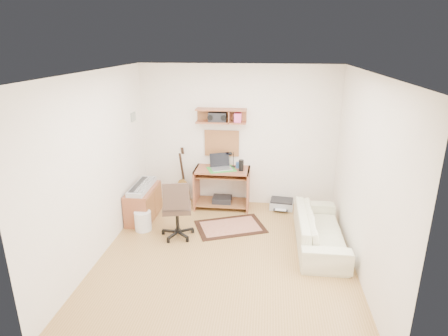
# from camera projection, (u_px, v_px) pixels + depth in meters

# --- Properties ---
(floor) EXTENTS (3.60, 4.00, 0.01)m
(floor) POSITION_uv_depth(u_px,v_px,m) (226.00, 257.00, 5.49)
(floor) COLOR #AC8147
(floor) RESTS_ON ground
(ceiling) EXTENTS (3.60, 4.00, 0.01)m
(ceiling) POSITION_uv_depth(u_px,v_px,m) (226.00, 72.00, 4.66)
(ceiling) COLOR white
(ceiling) RESTS_ON ground
(back_wall) EXTENTS (3.60, 0.01, 2.60)m
(back_wall) POSITION_uv_depth(u_px,v_px,m) (238.00, 136.00, 6.96)
(back_wall) COLOR white
(back_wall) RESTS_ON ground
(left_wall) EXTENTS (0.01, 4.00, 2.60)m
(left_wall) POSITION_uv_depth(u_px,v_px,m) (97.00, 167.00, 5.28)
(left_wall) COLOR white
(left_wall) RESTS_ON ground
(right_wall) EXTENTS (0.01, 4.00, 2.60)m
(right_wall) POSITION_uv_depth(u_px,v_px,m) (365.00, 177.00, 4.88)
(right_wall) COLOR white
(right_wall) RESTS_ON ground
(wall_shelf) EXTENTS (0.90, 0.25, 0.26)m
(wall_shelf) POSITION_uv_depth(u_px,v_px,m) (221.00, 116.00, 6.75)
(wall_shelf) COLOR #985435
(wall_shelf) RESTS_ON back_wall
(cork_board) EXTENTS (0.64, 0.03, 0.49)m
(cork_board) POSITION_uv_depth(u_px,v_px,m) (222.00, 143.00, 7.01)
(cork_board) COLOR tan
(cork_board) RESTS_ON back_wall
(wall_photo) EXTENTS (0.02, 0.20, 0.15)m
(wall_photo) POSITION_uv_depth(u_px,v_px,m) (133.00, 117.00, 6.55)
(wall_photo) COLOR #4C8CBF
(wall_photo) RESTS_ON left_wall
(desk) EXTENTS (1.00, 0.55, 0.75)m
(desk) POSITION_uv_depth(u_px,v_px,m) (222.00, 188.00, 7.02)
(desk) COLOR #985435
(desk) RESTS_ON floor
(laptop) EXTENTS (0.48, 0.48, 0.28)m
(laptop) POSITION_uv_depth(u_px,v_px,m) (221.00, 162.00, 6.84)
(laptop) COLOR silver
(laptop) RESTS_ON desk
(speaker) EXTENTS (0.09, 0.09, 0.20)m
(speaker) POSITION_uv_depth(u_px,v_px,m) (241.00, 165.00, 6.79)
(speaker) COLOR black
(speaker) RESTS_ON desk
(desk_lamp) EXTENTS (0.10, 0.10, 0.30)m
(desk_lamp) POSITION_uv_depth(u_px,v_px,m) (233.00, 159.00, 6.97)
(desk_lamp) COLOR black
(desk_lamp) RESTS_ON desk
(pencil_cup) EXTENTS (0.08, 0.08, 0.11)m
(pencil_cup) POSITION_uv_depth(u_px,v_px,m) (238.00, 165.00, 6.95)
(pencil_cup) COLOR #315593
(pencil_cup) RESTS_ON desk
(boombox) EXTENTS (0.32, 0.15, 0.16)m
(boombox) POSITION_uv_depth(u_px,v_px,m) (217.00, 117.00, 6.76)
(boombox) COLOR black
(boombox) RESTS_ON wall_shelf
(rug) EXTENTS (1.30, 1.09, 0.01)m
(rug) POSITION_uv_depth(u_px,v_px,m) (230.00, 226.00, 6.36)
(rug) COLOR tan
(rug) RESTS_ON floor
(task_chair) EXTENTS (0.60, 0.60, 0.98)m
(task_chair) POSITION_uv_depth(u_px,v_px,m) (177.00, 208.00, 5.92)
(task_chair) COLOR #3C2D23
(task_chair) RESTS_ON floor
(cabinet) EXTENTS (0.40, 0.90, 0.55)m
(cabinet) POSITION_uv_depth(u_px,v_px,m) (143.00, 203.00, 6.62)
(cabinet) COLOR #985435
(cabinet) RESTS_ON floor
(music_keyboard) EXTENTS (0.27, 0.86, 0.08)m
(music_keyboard) POSITION_uv_depth(u_px,v_px,m) (142.00, 187.00, 6.52)
(music_keyboard) COLOR #B2B5BA
(music_keyboard) RESTS_ON cabinet
(guitar) EXTENTS (0.33, 0.28, 1.08)m
(guitar) POSITION_uv_depth(u_px,v_px,m) (182.00, 176.00, 7.19)
(guitar) COLOR #A87A33
(guitar) RESTS_ON floor
(waste_basket) EXTENTS (0.27, 0.27, 0.33)m
(waste_basket) POSITION_uv_depth(u_px,v_px,m) (143.00, 221.00, 6.22)
(waste_basket) COLOR white
(waste_basket) RESTS_ON floor
(printer) EXTENTS (0.45, 0.37, 0.16)m
(printer) POSITION_uv_depth(u_px,v_px,m) (282.00, 204.00, 7.06)
(printer) COLOR #A5A8AA
(printer) RESTS_ON floor
(sofa) EXTENTS (0.51, 1.74, 0.68)m
(sofa) POSITION_uv_depth(u_px,v_px,m) (320.00, 224.00, 5.71)
(sofa) COLOR beige
(sofa) RESTS_ON floor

